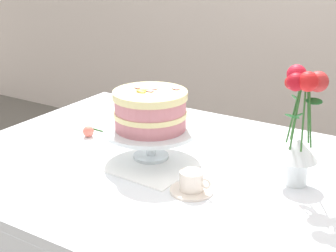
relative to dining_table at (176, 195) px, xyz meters
name	(u,v)px	position (x,y,z in m)	size (l,w,h in m)	color
dining_table	(176,195)	(0.00, 0.00, 0.00)	(1.40, 1.00, 0.74)	white
linen_napkin	(151,158)	(-0.10, 0.02, 0.09)	(0.32, 0.32, 0.00)	white
cake_stand	(151,133)	(-0.10, 0.02, 0.17)	(0.29, 0.29, 0.10)	silver
layer_cake	(150,110)	(-0.10, 0.02, 0.25)	(0.23, 0.23, 0.12)	#CC7A84
flower_vase	(301,124)	(0.33, 0.09, 0.27)	(0.12, 0.12, 0.33)	silver
teacup	(192,184)	(0.11, -0.10, 0.11)	(0.12, 0.12, 0.06)	silver
fallen_rose	(89,131)	(-0.39, 0.06, 0.11)	(0.10, 0.09, 0.04)	#2D6028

